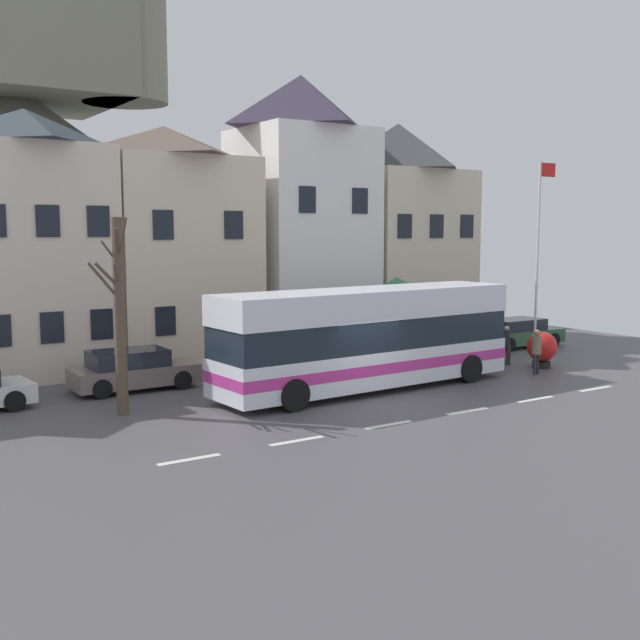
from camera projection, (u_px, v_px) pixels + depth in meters
ground_plane at (389, 406)px, 24.01m from camera, size 40.00×60.00×0.07m
townhouse_01 at (29, 243)px, 29.01m from camera, size 5.26×5.75×9.86m
townhouse_02 at (166, 244)px, 32.50m from camera, size 5.86×6.75×9.67m
townhouse_03 at (301, 214)px, 35.15m from camera, size 5.40×5.34×12.27m
townhouse_04 at (397, 232)px, 38.60m from camera, size 5.76×5.86×10.60m
hilltop_castle at (18, 191)px, 49.65m from camera, size 41.07×41.07×23.37m
transit_bus at (367, 339)px, 26.16m from camera, size 11.26×3.05×3.44m
bus_shelter at (397, 291)px, 31.49m from camera, size 3.60×3.60×3.50m
parked_car_01 at (517, 333)px, 35.85m from camera, size 4.39×1.99×1.32m
parked_car_02 at (133, 370)px, 26.27m from camera, size 4.20×1.93×1.38m
pedestrian_00 at (537, 347)px, 29.00m from camera, size 0.36×0.36×1.70m
pedestrian_01 at (506, 345)px, 31.18m from camera, size 0.29×0.36×1.57m
pedestrian_02 at (494, 348)px, 29.83m from camera, size 0.28×0.29×1.56m
public_bench at (382, 342)px, 34.07m from camera, size 1.73×0.48×0.87m
flagpole at (539, 247)px, 31.97m from camera, size 0.95×0.10×8.21m
harbour_buoy at (542, 348)px, 30.45m from camera, size 1.18×1.18×1.43m
bare_tree_00 at (120, 314)px, 22.45m from camera, size 1.07×1.20×5.79m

